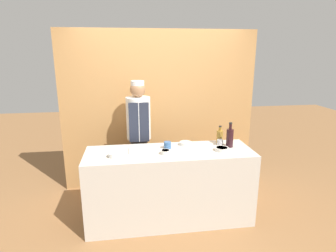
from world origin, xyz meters
TOP-DOWN VIEW (x-y plane):
  - ground_plane at (0.00, 0.00)m, footprint 14.00×14.00m
  - cabinet_wall at (0.00, 1.09)m, footprint 2.94×0.18m
  - counter at (0.00, 0.00)m, footprint 2.03×0.67m
  - sauce_bowl_purple at (-0.06, -0.09)m, footprint 0.11×0.11m
  - sauce_bowl_white at (-0.66, -0.10)m, footprint 0.14×0.14m
  - sauce_bowl_green at (0.63, -0.07)m, footprint 0.17×0.17m
  - sauce_bowl_yellow at (0.24, 0.19)m, footprint 0.16×0.16m
  - cutting_board at (-0.31, 0.06)m, footprint 0.34×0.20m
  - bottle_vinegar at (0.70, 0.23)m, footprint 0.08×0.08m
  - bottle_wine at (0.77, 0.05)m, footprint 0.09×0.09m
  - cup_blue at (-0.01, 0.10)m, footprint 0.09×0.09m
  - cup_steel at (0.68, 0.13)m, footprint 0.08×0.08m
  - chef_center at (-0.34, 0.65)m, footprint 0.34×0.34m

SIDE VIEW (x-z plane):
  - ground_plane at x=0.00m, z-range 0.00..0.00m
  - counter at x=0.00m, z-range 0.00..0.92m
  - cutting_board at x=-0.31m, z-range 0.92..0.94m
  - chef_center at x=-0.34m, z-range 0.08..1.78m
  - sauce_bowl_green at x=0.63m, z-range 0.92..0.96m
  - sauce_bowl_yellow at x=0.24m, z-range 0.92..0.96m
  - sauce_bowl_purple at x=-0.06m, z-range 0.92..0.97m
  - sauce_bowl_white at x=-0.66m, z-range 0.92..0.97m
  - cup_steel at x=0.68m, z-range 0.92..0.99m
  - cup_blue at x=-0.01m, z-range 0.92..1.00m
  - bottle_vinegar at x=0.70m, z-range 0.89..1.12m
  - bottle_wine at x=0.77m, z-range 0.88..1.20m
  - cabinet_wall at x=0.00m, z-range 0.00..2.40m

